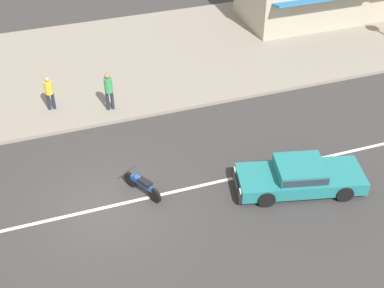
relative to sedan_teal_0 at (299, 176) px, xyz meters
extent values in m
plane|color=#383535|center=(-6.59, 1.20, -0.53)|extent=(160.00, 160.00, 0.00)
cube|color=silver|center=(-6.59, 1.20, -0.53)|extent=(50.40, 0.14, 0.01)
cube|color=gray|center=(-6.59, 10.98, -0.46)|extent=(68.00, 10.00, 0.15)
cube|color=teal|center=(0.04, -0.01, -0.13)|extent=(4.66, 2.60, 0.48)
cube|color=teal|center=(-0.01, 0.00, 0.32)|extent=(1.94, 1.81, 0.42)
cube|color=#28333D|center=(-0.01, 0.00, 0.32)|extent=(1.88, 1.83, 0.27)
cube|color=black|center=(-2.15, 0.50, -0.23)|extent=(0.48, 1.60, 0.28)
cube|color=white|center=(-2.25, -0.07, -0.02)|extent=(0.13, 0.25, 0.14)
cube|color=white|center=(-1.99, 1.05, -0.02)|extent=(0.13, 0.25, 0.14)
cylinder|color=black|center=(-1.47, -0.46, -0.23)|extent=(0.63, 0.35, 0.60)
cylinder|color=black|center=(-1.11, 1.06, -0.23)|extent=(0.63, 0.35, 0.60)
cylinder|color=black|center=(1.19, -1.08, -0.23)|extent=(0.63, 0.35, 0.60)
cylinder|color=black|center=(1.54, 0.44, -0.23)|extent=(0.63, 0.35, 0.60)
cylinder|color=black|center=(-5.59, 2.01, -0.25)|extent=(0.36, 0.54, 0.56)
cylinder|color=black|center=(-5.00, 0.95, -0.25)|extent=(0.36, 0.54, 0.56)
cube|color=#23479E|center=(-5.30, 1.48, -0.05)|extent=(0.62, 0.97, 0.18)
cube|color=black|center=(-5.22, 1.35, 0.09)|extent=(0.47, 0.59, 0.12)
ellipsoid|color=#23479E|center=(-5.40, 1.67, 0.07)|extent=(0.40, 0.47, 0.22)
cylinder|color=#232326|center=(-5.58, 1.98, 0.25)|extent=(0.50, 0.30, 0.03)
cylinder|color=#232838|center=(-5.38, 6.90, 0.04)|extent=(0.14, 0.14, 0.85)
cylinder|color=#232838|center=(-5.18, 6.90, 0.04)|extent=(0.14, 0.14, 0.85)
cylinder|color=#389956|center=(-5.28, 6.90, 0.79)|extent=(0.34, 0.34, 0.64)
sphere|color=#997051|center=(-5.28, 6.90, 1.23)|extent=(0.23, 0.23, 0.23)
cylinder|color=#232838|center=(-7.73, 7.72, 0.00)|extent=(0.14, 0.14, 0.77)
cylinder|color=#232838|center=(-7.53, 7.72, 0.00)|extent=(0.14, 0.14, 0.77)
cylinder|color=gold|center=(-7.63, 7.72, 0.67)|extent=(0.34, 0.34, 0.57)
sphere|color=tan|center=(-7.63, 7.72, 1.06)|extent=(0.21, 0.21, 0.21)
camera|label=1|loc=(-8.13, -12.20, 12.20)|focal=50.00mm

